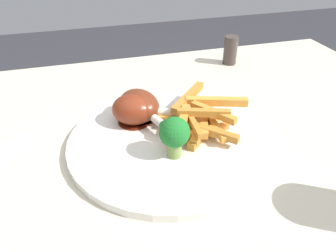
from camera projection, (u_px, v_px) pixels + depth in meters
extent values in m
cube|color=beige|center=(182.00, 152.00, 0.48)|extent=(0.96, 0.71, 0.03)
cylinder|color=#9C9582|center=(277.00, 161.00, 1.01)|extent=(0.06, 0.06, 0.68)
cylinder|color=white|center=(168.00, 141.00, 0.47)|extent=(0.29, 0.29, 0.01)
cylinder|color=#859E4E|center=(174.00, 148.00, 0.43)|extent=(0.02, 0.02, 0.02)
sphere|color=#1F752A|center=(175.00, 132.00, 0.41)|extent=(0.04, 0.04, 0.04)
sphere|color=#1F752A|center=(169.00, 127.00, 0.42)|extent=(0.02, 0.02, 0.02)
sphere|color=#1F752A|center=(172.00, 126.00, 0.42)|extent=(0.02, 0.02, 0.02)
sphere|color=#1F752A|center=(165.00, 126.00, 0.42)|extent=(0.02, 0.02, 0.02)
cube|color=orange|center=(198.00, 123.00, 0.49)|extent=(0.09, 0.04, 0.01)
cube|color=orange|center=(184.00, 121.00, 0.45)|extent=(0.04, 0.08, 0.01)
cube|color=#C5802F|center=(204.00, 113.00, 0.46)|extent=(0.08, 0.03, 0.01)
cube|color=#BE7B2E|center=(191.00, 119.00, 0.46)|extent=(0.01, 0.09, 0.01)
cube|color=#CA8331|center=(206.00, 132.00, 0.47)|extent=(0.08, 0.07, 0.01)
cube|color=#C07D2E|center=(198.00, 121.00, 0.49)|extent=(0.06, 0.05, 0.01)
cube|color=gold|center=(216.00, 101.00, 0.50)|extent=(0.10, 0.04, 0.01)
cube|color=orange|center=(204.00, 121.00, 0.48)|extent=(0.04, 0.08, 0.01)
cube|color=orange|center=(212.00, 122.00, 0.48)|extent=(0.01, 0.10, 0.01)
cube|color=#C78130|center=(199.00, 121.00, 0.48)|extent=(0.06, 0.10, 0.01)
cube|color=orange|center=(213.00, 112.00, 0.47)|extent=(0.05, 0.07, 0.01)
cube|color=orange|center=(199.00, 133.00, 0.46)|extent=(0.10, 0.02, 0.01)
cube|color=#B9782D|center=(208.00, 131.00, 0.45)|extent=(0.07, 0.07, 0.01)
cube|color=orange|center=(182.00, 117.00, 0.49)|extent=(0.07, 0.02, 0.01)
cube|color=#C37E2F|center=(188.00, 97.00, 0.51)|extent=(0.08, 0.08, 0.01)
cylinder|color=#581B0D|center=(134.00, 121.00, 0.50)|extent=(0.05, 0.05, 0.00)
ellipsoid|color=maroon|center=(134.00, 109.00, 0.49)|extent=(0.08, 0.08, 0.05)
cylinder|color=beige|center=(170.00, 112.00, 0.49)|extent=(0.04, 0.03, 0.01)
sphere|color=silver|center=(183.00, 113.00, 0.49)|extent=(0.02, 0.02, 0.02)
cylinder|color=#4D1A0D|center=(140.00, 117.00, 0.51)|extent=(0.05, 0.05, 0.00)
ellipsoid|color=maroon|center=(139.00, 105.00, 0.50)|extent=(0.08, 0.09, 0.05)
cylinder|color=beige|center=(160.00, 123.00, 0.46)|extent=(0.02, 0.04, 0.01)
sphere|color=silver|center=(167.00, 128.00, 0.45)|extent=(0.02, 0.02, 0.02)
cylinder|color=#423833|center=(230.00, 50.00, 0.71)|extent=(0.03, 0.03, 0.06)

